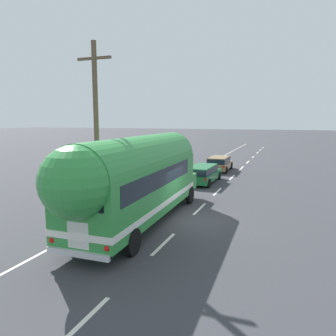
{
  "coord_description": "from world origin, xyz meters",
  "views": [
    {
      "loc": [
        4.47,
        -14.53,
        4.86
      ],
      "look_at": [
        -1.98,
        2.36,
        2.13
      ],
      "focal_mm": 34.29,
      "sensor_mm": 36.0,
      "label": 1
    }
  ],
  "objects_px": {
    "car_lead": "(203,173)",
    "painted_bus": "(136,177)",
    "utility_pole": "(96,129)",
    "car_second": "(219,163)"
  },
  "relations": [
    {
      "from": "utility_pole",
      "to": "painted_bus",
      "type": "bearing_deg",
      "value": -14.37
    },
    {
      "from": "car_lead",
      "to": "car_second",
      "type": "height_order",
      "value": "same"
    },
    {
      "from": "utility_pole",
      "to": "painted_bus",
      "type": "height_order",
      "value": "utility_pole"
    },
    {
      "from": "car_lead",
      "to": "car_second",
      "type": "distance_m",
      "value": 6.37
    },
    {
      "from": "painted_bus",
      "to": "car_lead",
      "type": "height_order",
      "value": "painted_bus"
    },
    {
      "from": "car_second",
      "to": "car_lead",
      "type": "bearing_deg",
      "value": -89.7
    },
    {
      "from": "painted_bus",
      "to": "car_lead",
      "type": "xyz_separation_m",
      "value": [
        0.19,
        11.03,
        -1.5
      ]
    },
    {
      "from": "car_lead",
      "to": "painted_bus",
      "type": "bearing_deg",
      "value": -90.98
    },
    {
      "from": "painted_bus",
      "to": "car_second",
      "type": "distance_m",
      "value": 17.47
    },
    {
      "from": "utility_pole",
      "to": "car_lead",
      "type": "height_order",
      "value": "utility_pole"
    }
  ]
}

